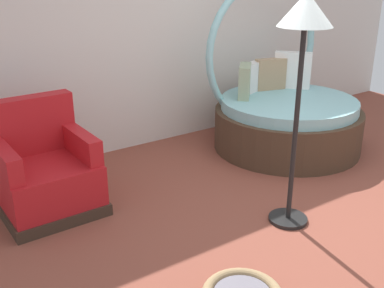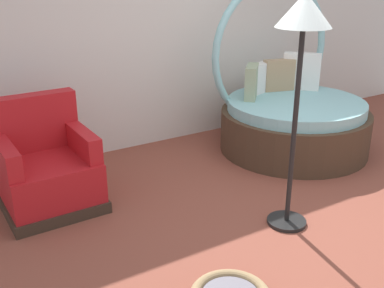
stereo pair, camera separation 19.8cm
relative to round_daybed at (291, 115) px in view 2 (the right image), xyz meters
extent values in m
cube|color=brown|center=(-1.01, -1.28, -0.40)|extent=(8.00, 8.00, 0.02)
cube|color=silver|center=(-1.01, 1.02, 1.00)|extent=(8.00, 0.12, 2.79)
cylinder|color=#473323|center=(0.00, -0.07, -0.16)|extent=(1.65, 1.65, 0.46)
cylinder|color=#8CC6CC|center=(0.00, -0.07, 0.13)|extent=(1.52, 1.52, 0.12)
torus|color=#8CC6CC|center=(0.00, 0.39, 0.66)|extent=(1.65, 0.08, 1.65)
cube|color=white|center=(0.38, 0.27, 0.40)|extent=(0.38, 0.40, 0.43)
cube|color=tan|center=(0.11, 0.37, 0.37)|extent=(0.38, 0.21, 0.37)
cube|color=white|center=(-0.17, 0.40, 0.36)|extent=(0.36, 0.23, 0.34)
cube|color=#93A37F|center=(-0.37, 0.28, 0.37)|extent=(0.34, 0.35, 0.37)
cube|color=#38281E|center=(-2.74, 0.03, -0.34)|extent=(0.81, 0.81, 0.10)
cube|color=red|center=(-2.74, 0.03, -0.12)|extent=(0.77, 0.77, 0.34)
cube|color=red|center=(-2.75, 0.34, 0.30)|extent=(0.76, 0.17, 0.50)
cube|color=red|center=(-3.06, 0.03, 0.16)|extent=(0.13, 0.69, 0.22)
cube|color=red|center=(-2.42, 0.04, 0.16)|extent=(0.13, 0.69, 0.22)
cylinder|color=black|center=(-1.17, -1.26, -0.38)|extent=(0.32, 0.32, 0.03)
cylinder|color=black|center=(-1.17, -1.26, 0.41)|extent=(0.04, 0.04, 1.55)
cone|color=silver|center=(-1.17, -1.26, 1.31)|extent=(0.40, 0.40, 0.24)
camera|label=1|loc=(-3.74, -3.60, 1.61)|focal=43.53mm
camera|label=2|loc=(-3.57, -3.71, 1.61)|focal=43.53mm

